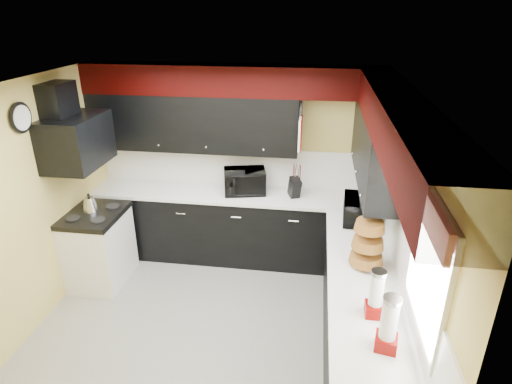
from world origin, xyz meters
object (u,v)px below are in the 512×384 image
at_px(microwave, 359,210).
at_px(knife_block, 295,188).
at_px(utensil_crock, 296,189).
at_px(kettle, 90,204).
at_px(toaster_oven, 245,181).

xyz_separation_m(microwave, knife_block, (-0.74, 0.53, -0.01)).
xyz_separation_m(utensil_crock, kettle, (-2.36, -0.73, -0.03)).
xyz_separation_m(toaster_oven, microwave, (1.37, -0.59, -0.02)).
distance_m(toaster_oven, kettle, 1.86).
xyz_separation_m(toaster_oven, utensil_crock, (0.65, -0.00, -0.06)).
height_order(microwave, utensil_crock, microwave).
bearing_deg(microwave, utensil_crock, 53.53).
height_order(toaster_oven, microwave, toaster_oven).
bearing_deg(kettle, microwave, 2.64).
bearing_deg(utensil_crock, kettle, -162.84).
bearing_deg(utensil_crock, knife_block, -108.63).
relative_size(toaster_oven, knife_block, 2.04).
bearing_deg(knife_block, microwave, -59.00).
bearing_deg(toaster_oven, knife_block, -18.05).
xyz_separation_m(microwave, utensil_crock, (-0.72, 0.59, -0.05)).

